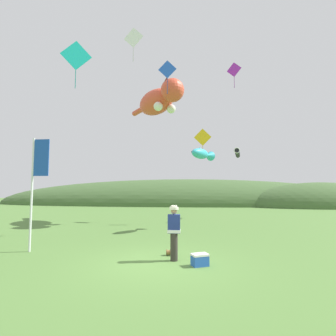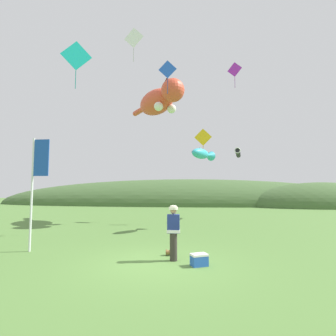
{
  "view_description": "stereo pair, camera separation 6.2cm",
  "coord_description": "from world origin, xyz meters",
  "px_view_note": "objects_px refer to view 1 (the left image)",
  "views": [
    {
      "loc": [
        1.05,
        -8.25,
        2.29
      ],
      "look_at": [
        0.0,
        4.0,
        3.31
      ],
      "focal_mm": 28.0,
      "sensor_mm": 36.0,
      "label": 1
    },
    {
      "loc": [
        1.11,
        -8.25,
        2.29
      ],
      "look_at": [
        0.0,
        4.0,
        3.31
      ],
      "focal_mm": 28.0,
      "sensor_mm": 36.0,
      "label": 2
    }
  ],
  "objects_px": {
    "picnic_cooler": "(200,260)",
    "kite_diamond_violet": "(234,70)",
    "kite_tube_streamer": "(237,153)",
    "kite_diamond_gold": "(203,137)",
    "kite_spool": "(169,252)",
    "kite_fish_windsock": "(202,154)",
    "kite_diamond_teal": "(76,56)",
    "festival_attendant": "(174,231)",
    "festival_banner_pole": "(36,176)",
    "kite_diamond_white": "(133,38)",
    "kite_diamond_blue": "(167,70)",
    "kite_giant_cat": "(159,101)"
  },
  "relations": [
    {
      "from": "picnic_cooler",
      "to": "kite_diamond_violet",
      "type": "bearing_deg",
      "value": 75.06
    },
    {
      "from": "festival_attendant",
      "to": "kite_diamond_violet",
      "type": "bearing_deg",
      "value": 70.74
    },
    {
      "from": "kite_diamond_gold",
      "to": "kite_diamond_blue",
      "type": "xyz_separation_m",
      "value": [
        -2.11,
        -3.91,
        3.11
      ]
    },
    {
      "from": "picnic_cooler",
      "to": "kite_diamond_gold",
      "type": "bearing_deg",
      "value": 86.53
    },
    {
      "from": "kite_tube_streamer",
      "to": "kite_diamond_white",
      "type": "bearing_deg",
      "value": -141.25
    },
    {
      "from": "kite_tube_streamer",
      "to": "kite_diamond_gold",
      "type": "bearing_deg",
      "value": -135.86
    },
    {
      "from": "kite_spool",
      "to": "kite_fish_windsock",
      "type": "bearing_deg",
      "value": 75.94
    },
    {
      "from": "kite_diamond_violet",
      "to": "kite_fish_windsock",
      "type": "bearing_deg",
      "value": -119.21
    },
    {
      "from": "picnic_cooler",
      "to": "kite_diamond_teal",
      "type": "distance_m",
      "value": 10.79
    },
    {
      "from": "kite_giant_cat",
      "to": "kite_diamond_white",
      "type": "xyz_separation_m",
      "value": [
        -1.17,
        -3.47,
        2.78
      ]
    },
    {
      "from": "kite_diamond_violet",
      "to": "kite_giant_cat",
      "type": "bearing_deg",
      "value": -164.53
    },
    {
      "from": "kite_diamond_gold",
      "to": "kite_diamond_white",
      "type": "relative_size",
      "value": 0.97
    },
    {
      "from": "kite_diamond_violet",
      "to": "kite_diamond_blue",
      "type": "bearing_deg",
      "value": -128.14
    },
    {
      "from": "kite_fish_windsock",
      "to": "kite_diamond_gold",
      "type": "distance_m",
      "value": 3.26
    },
    {
      "from": "picnic_cooler",
      "to": "kite_tube_streamer",
      "type": "distance_m",
      "value": 14.02
    },
    {
      "from": "kite_diamond_white",
      "to": "kite_diamond_violet",
      "type": "height_order",
      "value": "kite_diamond_violet"
    },
    {
      "from": "kite_spool",
      "to": "picnic_cooler",
      "type": "xyz_separation_m",
      "value": [
        1.04,
        -1.16,
        0.07
      ]
    },
    {
      "from": "kite_diamond_gold",
      "to": "kite_diamond_violet",
      "type": "xyz_separation_m",
      "value": [
        2.6,
        2.09,
        5.74
      ]
    },
    {
      "from": "kite_spool",
      "to": "kite_fish_windsock",
      "type": "height_order",
      "value": "kite_fish_windsock"
    },
    {
      "from": "kite_spool",
      "to": "kite_diamond_teal",
      "type": "xyz_separation_m",
      "value": [
        -4.64,
        2.3,
        8.57
      ]
    },
    {
      "from": "festival_attendant",
      "to": "kite_diamond_blue",
      "type": "height_order",
      "value": "kite_diamond_blue"
    },
    {
      "from": "picnic_cooler",
      "to": "kite_diamond_teal",
      "type": "bearing_deg",
      "value": 148.62
    },
    {
      "from": "kite_giant_cat",
      "to": "festival_banner_pole",
      "type": "bearing_deg",
      "value": -111.3
    },
    {
      "from": "kite_spool",
      "to": "festival_attendant",
      "type": "bearing_deg",
      "value": -70.76
    },
    {
      "from": "kite_diamond_teal",
      "to": "festival_banner_pole",
      "type": "bearing_deg",
      "value": -100.31
    },
    {
      "from": "kite_tube_streamer",
      "to": "kite_diamond_gold",
      "type": "relative_size",
      "value": 1.49
    },
    {
      "from": "festival_attendant",
      "to": "kite_diamond_teal",
      "type": "xyz_separation_m",
      "value": [
        -4.86,
        2.95,
        7.72
      ]
    },
    {
      "from": "festival_attendant",
      "to": "kite_fish_windsock",
      "type": "xyz_separation_m",
      "value": [
        1.24,
        6.53,
        3.4
      ]
    },
    {
      "from": "festival_attendant",
      "to": "kite_tube_streamer",
      "type": "distance_m",
      "value": 13.54
    },
    {
      "from": "kite_diamond_teal",
      "to": "festival_attendant",
      "type": "bearing_deg",
      "value": -31.27
    },
    {
      "from": "kite_diamond_blue",
      "to": "kite_diamond_teal",
      "type": "bearing_deg",
      "value": -148.75
    },
    {
      "from": "kite_fish_windsock",
      "to": "kite_diamond_blue",
      "type": "height_order",
      "value": "kite_diamond_blue"
    },
    {
      "from": "festival_banner_pole",
      "to": "kite_diamond_gold",
      "type": "relative_size",
      "value": 2.01
    },
    {
      "from": "kite_diamond_gold",
      "to": "kite_spool",
      "type": "bearing_deg",
      "value": -100.64
    },
    {
      "from": "kite_diamond_blue",
      "to": "kite_diamond_teal",
      "type": "distance_m",
      "value": 4.88
    },
    {
      "from": "festival_attendant",
      "to": "kite_diamond_teal",
      "type": "bearing_deg",
      "value": 148.73
    },
    {
      "from": "kite_tube_streamer",
      "to": "kite_diamond_teal",
      "type": "relative_size",
      "value": 1.34
    },
    {
      "from": "kite_diamond_gold",
      "to": "kite_diamond_white",
      "type": "distance_m",
      "value": 7.7
    },
    {
      "from": "kite_fish_windsock",
      "to": "kite_diamond_teal",
      "type": "distance_m",
      "value": 8.3
    },
    {
      "from": "kite_diamond_gold",
      "to": "kite_tube_streamer",
      "type": "bearing_deg",
      "value": 44.14
    },
    {
      "from": "kite_giant_cat",
      "to": "kite_fish_windsock",
      "type": "xyz_separation_m",
      "value": [
        2.95,
        -3.37,
        -4.44
      ]
    },
    {
      "from": "festival_attendant",
      "to": "kite_spool",
      "type": "xyz_separation_m",
      "value": [
        -0.23,
        0.65,
        -0.85
      ]
    },
    {
      "from": "festival_attendant",
      "to": "kite_diamond_teal",
      "type": "height_order",
      "value": "kite_diamond_teal"
    },
    {
      "from": "kite_spool",
      "to": "kite_fish_windsock",
      "type": "xyz_separation_m",
      "value": [
        1.47,
        5.88,
        4.25
      ]
    },
    {
      "from": "kite_diamond_blue",
      "to": "kite_diamond_violet",
      "type": "bearing_deg",
      "value": 51.86
    },
    {
      "from": "picnic_cooler",
      "to": "kite_diamond_white",
      "type": "relative_size",
      "value": 0.27
    },
    {
      "from": "kite_spool",
      "to": "festival_banner_pole",
      "type": "height_order",
      "value": "festival_banner_pole"
    },
    {
      "from": "kite_giant_cat",
      "to": "kite_diamond_blue",
      "type": "distance_m",
      "value": 4.54
    },
    {
      "from": "picnic_cooler",
      "to": "festival_banner_pole",
      "type": "bearing_deg",
      "value": 168.13
    },
    {
      "from": "festival_banner_pole",
      "to": "kite_fish_windsock",
      "type": "height_order",
      "value": "kite_fish_windsock"
    }
  ]
}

